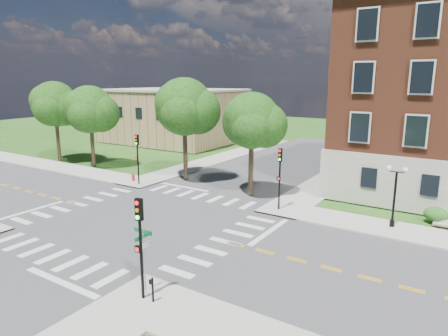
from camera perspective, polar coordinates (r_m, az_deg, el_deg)
The scene contains 19 objects.
ground at distance 29.77m, azimuth -11.71°, elevation -7.33°, with size 160.00×160.00×0.00m, color #265417.
road_ew at distance 29.77m, azimuth -11.71°, elevation -7.32°, with size 90.00×12.00×0.01m, color #3D3D3F.
road_ns at distance 29.77m, azimuth -11.71°, elevation -7.32°, with size 12.00×90.00×0.01m, color #3D3D3F.
sidewalk_ne at distance 36.84m, azimuth 24.53°, elevation -4.24°, with size 34.00×34.00×0.12m.
sidewalk_nw at distance 50.76m, azimuth -12.09°, elevation 1.04°, with size 34.00×34.00×0.12m.
crosswalk_east at distance 25.54m, azimuth 0.16°, elevation -10.49°, with size 2.20×10.20×0.02m, color silver, non-canonical shape.
stop_bar_east at distance 27.25m, azimuth 6.48°, elevation -9.05°, with size 0.40×5.50×0.00m, color silver.
secondary_building at distance 65.29m, azimuth -7.37°, elevation 7.50°, with size 20.40×15.40×8.30m.
tree_a at distance 52.55m, azimuth -23.02°, elevation 8.39°, with size 5.42×5.42×9.64m.
tree_b at distance 47.77m, azimuth -18.61°, elevation 7.91°, with size 5.35×5.35×9.21m.
tree_c at distance 39.36m, azimuth -5.69°, elevation 8.67°, with size 5.65×5.65×10.07m.
tree_d at distance 33.84m, azimuth 3.97°, elevation 6.77°, with size 4.76×4.76×8.88m.
traffic_signal_se at distance 18.43m, azimuth -11.90°, elevation -9.48°, with size 0.33×0.37×4.80m.
traffic_signal_ne at distance 30.64m, azimuth 7.97°, elevation -0.40°, with size 0.38×0.45×4.80m.
traffic_signal_nw at distance 38.60m, azimuth -12.27°, elevation 2.14°, with size 0.35×0.40×4.80m.
twin_lamp_west at distance 29.27m, azimuth 23.22°, elevation -3.28°, with size 1.36×0.36×4.23m.
street_sign_pole at distance 19.41m, azimuth -11.37°, elevation -11.09°, with size 1.10×1.10×3.10m.
push_button_post at distance 19.06m, azimuth -10.20°, elevation -16.58°, with size 0.14×0.21×1.20m.
fire_hydrant at distance 40.61m, azimuth -12.82°, elevation -1.30°, with size 0.35×0.35×0.75m.
Camera 1 is at (19.82, -19.81, 10.05)m, focal length 32.00 mm.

